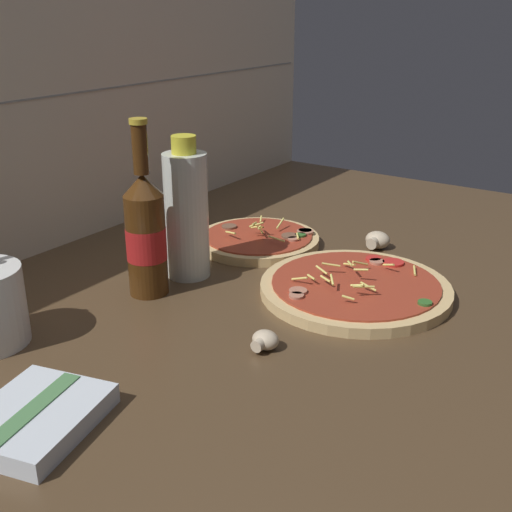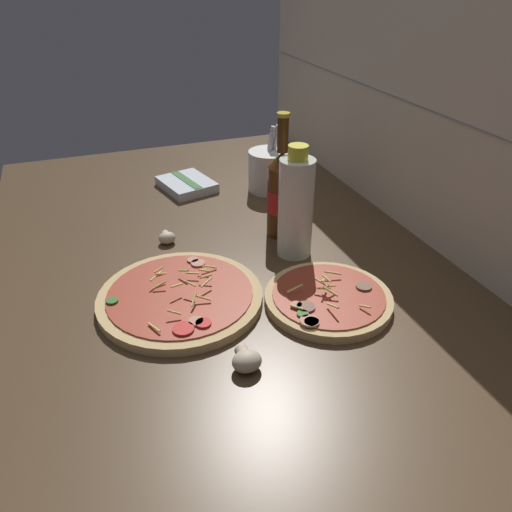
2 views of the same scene
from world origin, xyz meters
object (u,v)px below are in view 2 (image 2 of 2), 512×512
(oil_bottle, at_px, (296,206))
(dish_towel, at_px, (187,184))
(pizza_near, at_px, (180,297))
(pizza_far, at_px, (328,299))
(mushroom_right, at_px, (246,360))
(utensil_crock, at_px, (269,170))
(mushroom_left, at_px, (167,237))
(beer_bottle, at_px, (281,193))

(oil_bottle, height_order, dish_towel, oil_bottle)
(pizza_near, relative_size, pizza_far, 1.30)
(pizza_near, xyz_separation_m, pizza_far, (0.10, 0.25, -0.00))
(pizza_near, bearing_deg, mushroom_right, 15.05)
(pizza_near, relative_size, dish_towel, 1.74)
(mushroom_right, distance_m, utensil_crock, 0.69)
(pizza_near, bearing_deg, pizza_far, 68.63)
(mushroom_left, xyz_separation_m, mushroom_right, (0.43, 0.03, 0.00))
(pizza_near, relative_size, mushroom_left, 7.66)
(pizza_near, xyz_separation_m, beer_bottle, (-0.18, 0.27, 0.09))
(beer_bottle, xyz_separation_m, dish_towel, (-0.33, -0.14, -0.09))
(pizza_near, relative_size, beer_bottle, 1.09)
(pizza_near, height_order, mushroom_left, pizza_near)
(pizza_near, relative_size, mushroom_right, 6.17)
(pizza_near, distance_m, dish_towel, 0.52)
(oil_bottle, relative_size, dish_towel, 1.37)
(mushroom_right, bearing_deg, oil_bottle, 144.31)
(pizza_far, relative_size, mushroom_left, 5.92)
(beer_bottle, height_order, oil_bottle, beer_bottle)
(pizza_far, xyz_separation_m, mushroom_left, (-0.32, -0.23, 0.00))
(beer_bottle, height_order, mushroom_right, beer_bottle)
(beer_bottle, bearing_deg, dish_towel, -157.10)
(pizza_near, relative_size, oil_bottle, 1.27)
(dish_towel, bearing_deg, pizza_near, -14.87)
(pizza_far, relative_size, dish_towel, 1.35)
(pizza_far, xyz_separation_m, oil_bottle, (-0.19, 0.02, 0.10))
(utensil_crock, bearing_deg, mushroom_right, -24.57)
(beer_bottle, distance_m, utensil_crock, 0.26)
(pizza_far, relative_size, oil_bottle, 0.98)
(utensil_crock, bearing_deg, oil_bottle, -12.77)
(dish_towel, bearing_deg, mushroom_right, -6.37)
(pizza_far, height_order, mushroom_right, pizza_far)
(pizza_near, xyz_separation_m, oil_bottle, (-0.09, 0.27, 0.10))
(beer_bottle, bearing_deg, mushroom_right, -29.55)
(utensil_crock, distance_m, dish_towel, 0.23)
(oil_bottle, bearing_deg, pizza_far, -4.87)
(mushroom_right, bearing_deg, utensil_crock, 155.43)
(pizza_far, distance_m, utensil_crock, 0.53)
(beer_bottle, distance_m, mushroom_left, 0.27)
(pizza_far, distance_m, dish_towel, 0.61)
(pizza_far, bearing_deg, oil_bottle, 175.13)
(pizza_near, xyz_separation_m, dish_towel, (-0.50, 0.13, 0.00))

